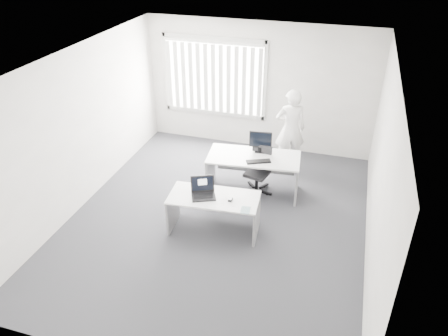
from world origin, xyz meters
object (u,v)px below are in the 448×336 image
(desk_far, at_px, (253,167))
(monitor, at_px, (260,142))
(office_chair, at_px, (258,178))
(laptop, at_px, (203,189))
(desk_near, at_px, (214,206))
(person, at_px, (290,129))

(desk_far, distance_m, monitor, 0.48)
(office_chair, bearing_deg, desk_far, -128.67)
(office_chair, bearing_deg, laptop, -98.71)
(desk_near, bearing_deg, desk_far, 70.83)
(office_chair, relative_size, laptop, 2.41)
(desk_far, height_order, person, person)
(desk_near, relative_size, person, 0.89)
(laptop, bearing_deg, office_chair, 44.26)
(desk_near, distance_m, monitor, 1.67)
(desk_near, distance_m, laptop, 0.37)
(desk_near, height_order, laptop, laptop)
(desk_far, xyz_separation_m, monitor, (0.07, 0.20, 0.43))
(desk_far, xyz_separation_m, laptop, (-0.50, -1.39, 0.26))
(desk_near, xyz_separation_m, person, (0.81, 2.53, 0.37))
(desk_near, height_order, desk_far, desk_far)
(desk_near, distance_m, desk_far, 1.38)
(desk_far, bearing_deg, office_chair, 32.47)
(office_chair, xyz_separation_m, monitor, (-0.01, 0.14, 0.69))
(monitor, bearing_deg, desk_far, -115.74)
(person, relative_size, laptop, 4.45)
(office_chair, height_order, laptop, laptop)
(monitor, bearing_deg, office_chair, -92.74)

